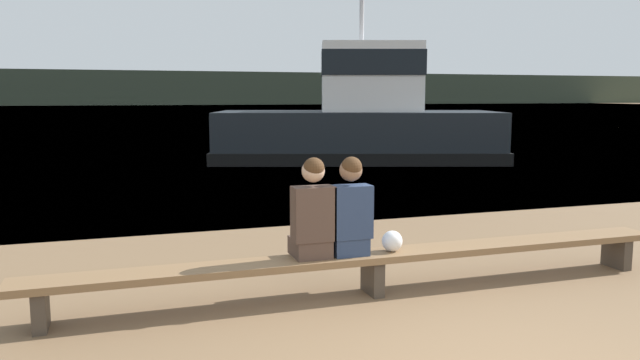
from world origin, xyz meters
TOP-DOWN VIEW (x-y plane):
  - water_surface at (0.00, 125.74)m, footprint 240.00×240.00m
  - far_shoreline at (0.00, 139.54)m, footprint 600.00×12.00m
  - bench_main at (0.09, 2.22)m, footprint 6.89×0.43m
  - person_left at (-0.56, 2.23)m, footprint 0.41×0.43m
  - person_right at (-0.17, 2.23)m, footprint 0.41×0.43m
  - shopping_bag at (0.30, 2.22)m, footprint 0.21×0.21m
  - tugboat_red at (4.97, 14.67)m, footprint 9.51×6.15m

SIDE VIEW (x-z plane):
  - water_surface at x=0.00m, z-range 0.00..0.00m
  - bench_main at x=0.09m, z-range 0.14..0.57m
  - shopping_bag at x=0.30m, z-range 0.43..0.65m
  - person_right at x=-0.17m, z-range 0.37..1.38m
  - person_left at x=-0.56m, z-range 0.37..1.38m
  - tugboat_red at x=4.97m, z-range -2.10..4.39m
  - far_shoreline at x=0.00m, z-range 0.00..7.25m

